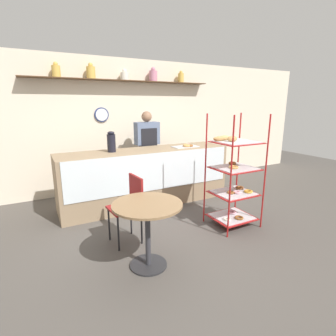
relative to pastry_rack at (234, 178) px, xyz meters
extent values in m
plane|color=#4C4742|center=(-0.78, 0.13, -0.74)|extent=(14.00, 14.00, 0.00)
cube|color=beige|center=(-0.78, 2.58, 0.61)|extent=(10.00, 0.06, 2.70)
cube|color=#4C331E|center=(-0.78, 2.43, 1.51)|extent=(3.79, 0.24, 0.02)
cylinder|color=gold|center=(-2.04, 2.43, 1.62)|extent=(0.15, 0.15, 0.20)
sphere|color=gold|center=(-2.04, 2.43, 1.74)|extent=(0.08, 0.08, 0.08)
cylinder|color=gold|center=(-1.44, 2.43, 1.63)|extent=(0.16, 0.16, 0.22)
sphere|color=gold|center=(-1.44, 2.43, 1.76)|extent=(0.09, 0.09, 0.09)
cylinder|color=silver|center=(-0.78, 2.43, 1.59)|extent=(0.17, 0.17, 0.14)
sphere|color=silver|center=(-0.78, 2.43, 1.69)|extent=(0.09, 0.09, 0.09)
cylinder|color=#CC7F99|center=(-0.15, 2.43, 1.62)|extent=(0.17, 0.17, 0.21)
sphere|color=#CC7F99|center=(-0.15, 2.43, 1.76)|extent=(0.09, 0.09, 0.09)
cylinder|color=gold|center=(0.52, 2.43, 1.62)|extent=(0.13, 0.13, 0.20)
sphere|color=gold|center=(0.52, 2.43, 1.74)|extent=(0.07, 0.07, 0.07)
cylinder|color=navy|center=(-1.26, 2.53, 0.85)|extent=(0.28, 0.03, 0.28)
cylinder|color=white|center=(-1.26, 2.52, 0.85)|extent=(0.24, 0.00, 0.24)
cube|color=#937A5B|center=(-0.78, 1.44, -0.24)|extent=(3.08, 0.75, 1.00)
cube|color=silver|center=(-0.78, 1.07, -0.06)|extent=(2.95, 0.01, 0.64)
cylinder|color=#A51919|center=(-0.31, -0.29, 0.10)|extent=(0.02, 0.02, 1.67)
cylinder|color=#A51919|center=(0.33, -0.29, 0.10)|extent=(0.02, 0.02, 1.67)
cylinder|color=#A51919|center=(-0.31, 0.28, 0.10)|extent=(0.02, 0.02, 1.67)
cylinder|color=#A51919|center=(0.33, 0.28, 0.10)|extent=(0.02, 0.02, 1.67)
cube|color=#A51919|center=(0.01, -0.01, -0.62)|extent=(0.61, 0.54, 0.01)
cube|color=silver|center=(0.01, -0.01, -0.61)|extent=(0.54, 0.48, 0.01)
torus|color=silver|center=(-0.16, -0.09, -0.59)|extent=(0.11, 0.11, 0.03)
torus|color=#EAB2C1|center=(0.08, 0.07, -0.58)|extent=(0.14, 0.14, 0.04)
torus|color=brown|center=(0.03, -0.14, -0.59)|extent=(0.13, 0.13, 0.03)
cube|color=#A51919|center=(0.01, -0.01, -0.24)|extent=(0.61, 0.54, 0.01)
cube|color=silver|center=(0.01, -0.01, -0.22)|extent=(0.54, 0.48, 0.01)
torus|color=gold|center=(0.19, -0.12, -0.20)|extent=(0.13, 0.13, 0.03)
torus|color=brown|center=(0.20, 0.07, -0.20)|extent=(0.13, 0.13, 0.03)
torus|color=#EAB2C1|center=(0.02, -0.07, -0.20)|extent=(0.11, 0.11, 0.03)
torus|color=brown|center=(-0.07, -0.03, -0.20)|extent=(0.11, 0.11, 0.03)
cube|color=#A51919|center=(0.01, -0.01, 0.15)|extent=(0.61, 0.54, 0.01)
cube|color=silver|center=(0.01, -0.01, 0.16)|extent=(0.54, 0.48, 0.01)
torus|color=brown|center=(0.10, 0.15, 0.18)|extent=(0.12, 0.12, 0.04)
torus|color=tan|center=(-0.05, -0.05, 0.18)|extent=(0.13, 0.13, 0.04)
cube|color=#A51919|center=(0.01, -0.01, 0.53)|extent=(0.61, 0.54, 0.01)
cube|color=silver|center=(0.01, -0.01, 0.54)|extent=(0.54, 0.48, 0.01)
ellipsoid|color=#B27F47|center=(-0.20, 0.12, 0.58)|extent=(0.21, 0.12, 0.07)
ellipsoid|color=tan|center=(-0.09, 0.15, 0.58)|extent=(0.19, 0.12, 0.07)
ellipsoid|color=#B27F47|center=(-0.09, -0.02, 0.59)|extent=(0.16, 0.11, 0.08)
cube|color=#282833|center=(-0.51, 2.00, -0.23)|extent=(0.29, 0.19, 1.01)
cube|color=slate|center=(-0.51, 2.00, 0.49)|extent=(0.48, 0.22, 0.44)
cube|color=black|center=(-0.51, 1.88, 0.41)|extent=(0.33, 0.01, 0.37)
sphere|color=#8C664C|center=(-0.51, 2.00, 0.82)|extent=(0.20, 0.20, 0.20)
cylinder|color=#262628|center=(-1.55, -0.38, -0.73)|extent=(0.42, 0.42, 0.02)
cylinder|color=#333338|center=(-1.55, -0.38, -0.36)|extent=(0.06, 0.06, 0.71)
cylinder|color=olive|center=(-1.55, -0.38, 0.00)|extent=(0.77, 0.77, 0.02)
cylinder|color=black|center=(-1.78, 0.40, -0.51)|extent=(0.02, 0.02, 0.46)
cylinder|color=black|center=(-1.75, 0.08, -0.51)|extent=(0.02, 0.02, 0.46)
cylinder|color=black|center=(-1.46, 0.43, -0.51)|extent=(0.02, 0.02, 0.46)
cylinder|color=black|center=(-1.43, 0.11, -0.51)|extent=(0.02, 0.02, 0.46)
cube|color=maroon|center=(-1.60, 0.26, -0.26)|extent=(0.41, 0.41, 0.03)
cube|color=maroon|center=(-1.43, 0.27, -0.05)|extent=(0.06, 0.36, 0.40)
cylinder|color=black|center=(-1.38, 1.52, 0.41)|extent=(0.14, 0.14, 0.30)
ellipsoid|color=black|center=(-1.38, 1.52, 0.59)|extent=(0.12, 0.12, 0.06)
cube|color=silver|center=(0.01, 1.38, 0.27)|extent=(0.49, 0.28, 0.01)
torus|color=#EAB2C1|center=(0.10, 1.43, 0.29)|extent=(0.11, 0.11, 0.03)
torus|color=tan|center=(0.04, 1.39, 0.29)|extent=(0.12, 0.12, 0.04)
torus|color=tan|center=(0.01, 1.32, 0.30)|extent=(0.14, 0.14, 0.04)
torus|color=brown|center=(0.08, 1.32, 0.29)|extent=(0.12, 0.12, 0.04)
camera|label=1|loc=(-2.59, -2.82, 1.06)|focal=28.00mm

